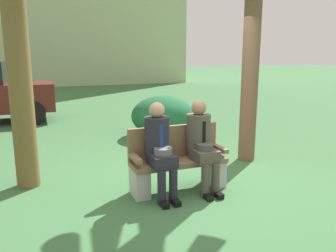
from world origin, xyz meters
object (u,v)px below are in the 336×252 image
park_bench (177,162)px  seated_man_left (160,145)px  seated_man_right (201,141)px  shrub_near_bench (163,116)px

park_bench → seated_man_left: bearing=-157.8°
seated_man_right → shrub_near_bench: 3.37m
seated_man_right → shrub_near_bench: bearing=78.2°
seated_man_left → shrub_near_bench: (1.31, 3.29, -0.24)m
seated_man_left → shrub_near_bench: 3.55m
seated_man_left → seated_man_right: 0.62m
park_bench → seated_man_right: 0.46m
shrub_near_bench → seated_man_left: bearing=-111.7°
shrub_near_bench → seated_man_right: bearing=-101.8°
park_bench → seated_man_left: seated_man_left is taller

